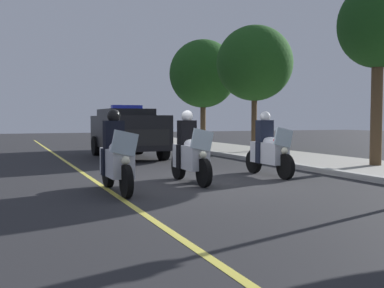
# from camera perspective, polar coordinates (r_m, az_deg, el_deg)

# --- Properties ---
(ground_plane) EXTENTS (80.00, 80.00, 0.00)m
(ground_plane) POSITION_cam_1_polar(r_m,az_deg,el_deg) (10.59, 1.22, -5.03)
(ground_plane) COLOR #28282B
(curb_strip) EXTENTS (48.00, 0.24, 0.15)m
(curb_strip) POSITION_cam_1_polar(r_m,az_deg,el_deg) (12.70, 17.74, -3.47)
(curb_strip) COLOR #B7B5AD
(curb_strip) RESTS_ON ground
(lane_stripe_center) EXTENTS (48.00, 0.12, 0.01)m
(lane_stripe_center) POSITION_cam_1_polar(r_m,az_deg,el_deg) (9.91, -10.69, -5.64)
(lane_stripe_center) COLOR #E0D14C
(lane_stripe_center) RESTS_ON ground
(police_motorcycle_lead_left) EXTENTS (2.14, 0.57, 1.72)m
(police_motorcycle_lead_left) POSITION_cam_1_polar(r_m,az_deg,el_deg) (9.42, -9.57, -1.82)
(police_motorcycle_lead_left) COLOR black
(police_motorcycle_lead_left) RESTS_ON ground
(police_motorcycle_lead_right) EXTENTS (2.14, 0.57, 1.72)m
(police_motorcycle_lead_right) POSITION_cam_1_polar(r_m,az_deg,el_deg) (10.64, -0.24, -1.20)
(police_motorcycle_lead_right) COLOR black
(police_motorcycle_lead_right) RESTS_ON ground
(police_motorcycle_trailing) EXTENTS (2.14, 0.57, 1.72)m
(police_motorcycle_trailing) POSITION_cam_1_polar(r_m,az_deg,el_deg) (12.09, 9.66, -0.72)
(police_motorcycle_trailing) COLOR black
(police_motorcycle_trailing) RESTS_ON ground
(police_suv) EXTENTS (4.94, 2.14, 2.05)m
(police_suv) POSITION_cam_1_polar(r_m,az_deg,el_deg) (17.70, -8.17, 1.71)
(police_suv) COLOR black
(police_suv) RESTS_ON ground
(cyclist_background) EXTENTS (1.76, 0.32, 1.69)m
(cyclist_background) POSITION_cam_1_polar(r_m,az_deg,el_deg) (23.80, -5.59, 1.57)
(cyclist_background) COLOR black
(cyclist_background) RESTS_ON ground
(tree_mid_block) EXTENTS (2.42, 2.42, 5.57)m
(tree_mid_block) POSITION_cam_1_polar(r_m,az_deg,el_deg) (15.10, 22.53, 13.59)
(tree_mid_block) COLOR #4C3823
(tree_mid_block) RESTS_ON sidewalk_strip
(tree_far_back) EXTENTS (3.29, 3.29, 5.43)m
(tree_far_back) POSITION_cam_1_polar(r_m,az_deg,el_deg) (19.91, 7.92, 10.06)
(tree_far_back) COLOR #4C3823
(tree_far_back) RESTS_ON sidewalk_strip
(tree_behind_suv) EXTENTS (3.66, 3.66, 5.71)m
(tree_behind_suv) POSITION_cam_1_polar(r_m,az_deg,el_deg) (24.75, 1.41, 8.86)
(tree_behind_suv) COLOR #4C3823
(tree_behind_suv) RESTS_ON sidewalk_strip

